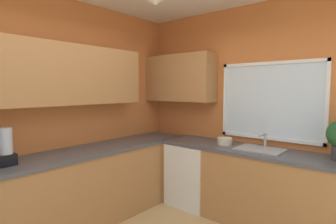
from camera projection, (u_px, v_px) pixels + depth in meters
room_shell at (134, 65)px, 2.88m from camera, size 3.57×4.00×2.80m
counter_run_left at (64, 194)px, 3.01m from camera, size 0.65×3.61×0.91m
counter_run_back at (261, 187)px, 3.21m from camera, size 2.66×0.65×0.91m
dishwasher at (194, 174)px, 3.81m from camera, size 0.60×0.60×0.87m
sink_assembly at (260, 149)px, 3.19m from camera, size 0.53×0.40×0.19m
bowl at (225, 141)px, 3.48m from camera, size 0.19×0.19×0.09m
blender_appliance at (6, 149)px, 2.53m from camera, size 0.15×0.15×0.36m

